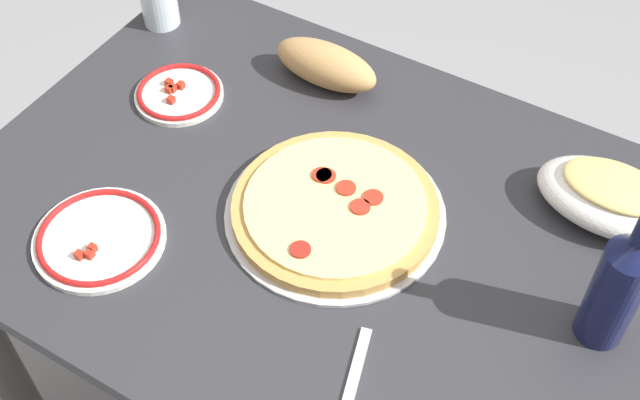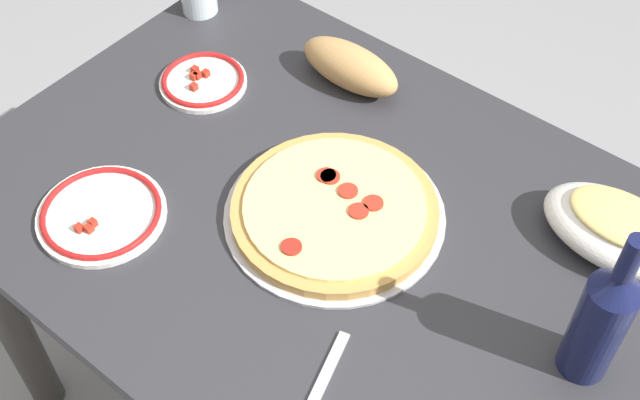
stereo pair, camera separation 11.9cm
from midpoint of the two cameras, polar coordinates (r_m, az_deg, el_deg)
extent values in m
cube|color=#2D2D33|center=(1.34, -2.54, -1.38)|extent=(1.16, 0.83, 0.03)
cylinder|color=#33302D|center=(1.76, 19.09, -7.83)|extent=(0.07, 0.07, 0.70)
cylinder|color=#33302D|center=(2.02, -9.27, 4.72)|extent=(0.07, 0.07, 0.70)
cylinder|color=#B7B7BC|center=(1.33, -1.52, -1.08)|extent=(0.36, 0.36, 0.01)
cylinder|color=tan|center=(1.32, -1.53, -0.75)|extent=(0.33, 0.33, 0.02)
cylinder|color=#EFD684|center=(1.31, -1.54, -0.41)|extent=(0.29, 0.29, 0.01)
cylinder|color=#B22D1E|center=(1.32, -0.77, 0.70)|extent=(0.03, 0.03, 0.00)
cylinder|color=#B22D1E|center=(1.31, 1.09, 0.05)|extent=(0.03, 0.03, 0.00)
cylinder|color=maroon|center=(1.25, -4.10, -3.58)|extent=(0.03, 0.03, 0.00)
cylinder|color=#B22D1E|center=(1.30, 0.17, -0.61)|extent=(0.03, 0.03, 0.00)
cylinder|color=#B22D1E|center=(1.34, -2.42, 1.61)|extent=(0.03, 0.03, 0.00)
cylinder|color=#B22D1E|center=(1.34, -2.13, 1.55)|extent=(0.03, 0.03, 0.00)
ellipsoid|color=white|center=(1.36, 17.07, -0.05)|extent=(0.24, 0.15, 0.07)
ellipsoid|color=#AD2819|center=(1.36, 17.19, 0.29)|extent=(0.20, 0.12, 0.03)
ellipsoid|color=#EACC75|center=(1.34, 17.36, 0.79)|extent=(0.17, 0.11, 0.02)
cylinder|color=#141942|center=(1.18, 16.88, -6.44)|extent=(0.07, 0.07, 0.18)
cone|color=#141942|center=(1.10, 18.11, -3.34)|extent=(0.07, 0.07, 0.03)
cylinder|color=silver|center=(1.70, -13.08, 13.18)|extent=(0.07, 0.07, 0.10)
cylinder|color=white|center=(1.55, -11.87, 7.01)|extent=(0.16, 0.16, 0.01)
torus|color=red|center=(1.54, -11.92, 7.22)|extent=(0.15, 0.15, 0.01)
cube|color=#AD2819|center=(1.55, -12.55, 7.35)|extent=(0.01, 0.01, 0.01)
cube|color=#AD2819|center=(1.56, -12.54, 7.80)|extent=(0.01, 0.01, 0.01)
cube|color=#AD2819|center=(1.55, -11.77, 7.64)|extent=(0.01, 0.01, 0.01)
cube|color=#AD2819|center=(1.55, -12.31, 7.44)|extent=(0.01, 0.01, 0.01)
cube|color=#AD2819|center=(1.53, -12.45, 6.65)|extent=(0.01, 0.01, 0.01)
cylinder|color=white|center=(1.35, -17.40, -2.74)|extent=(0.21, 0.21, 0.01)
torus|color=red|center=(1.35, -17.48, -2.53)|extent=(0.19, 0.19, 0.01)
cube|color=#AD2819|center=(1.33, -17.92, -3.33)|extent=(0.01, 0.01, 0.01)
cube|color=#AD2819|center=(1.33, -18.10, -3.71)|extent=(0.01, 0.01, 0.01)
cube|color=#AD2819|center=(1.33, -18.75, -3.75)|extent=(0.01, 0.01, 0.01)
ellipsoid|color=tan|center=(1.53, -1.85, 9.19)|extent=(0.20, 0.09, 0.08)
cube|color=#B7B7BC|center=(1.16, -0.70, -12.51)|extent=(0.06, 0.17, 0.00)
camera|label=1|loc=(0.06, -92.61, -3.06)|focal=46.46mm
camera|label=2|loc=(0.06, 87.39, 3.06)|focal=46.46mm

